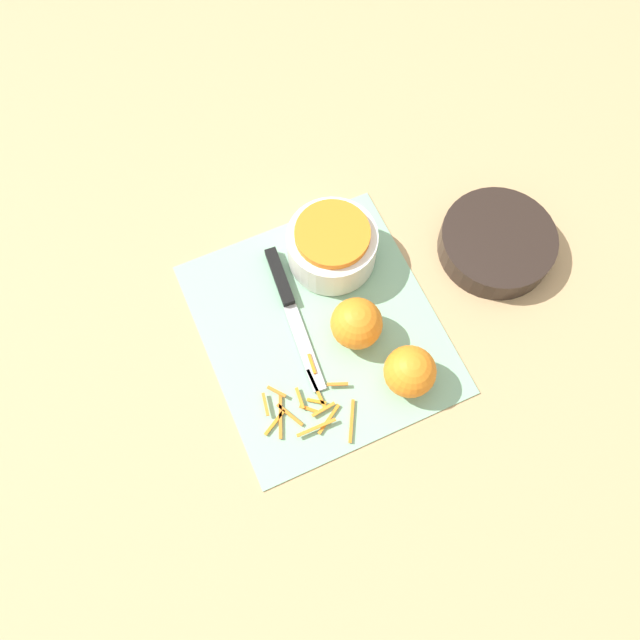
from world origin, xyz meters
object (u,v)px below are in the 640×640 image
(orange_right, at_px, (357,324))
(bowl_dark, at_px, (497,243))
(bowl_speckled, at_px, (332,245))
(orange_left, at_px, (410,372))
(knife, at_px, (285,292))

(orange_right, bearing_deg, bowl_dark, 98.79)
(bowl_speckled, height_order, orange_right, bowl_speckled)
(bowl_dark, distance_m, orange_left, 0.29)
(bowl_speckled, distance_m, orange_left, 0.25)
(bowl_dark, xyz_separation_m, knife, (-0.07, -0.37, -0.01))
(orange_right, bearing_deg, orange_left, 21.25)
(knife, height_order, orange_right, orange_right)
(orange_right, bearing_deg, bowl_speckled, 170.76)
(orange_left, xyz_separation_m, orange_right, (-0.11, -0.04, 0.00))
(bowl_speckled, xyz_separation_m, orange_left, (0.25, 0.02, -0.00))
(bowl_speckled, bearing_deg, orange_right, -9.24)
(bowl_speckled, xyz_separation_m, bowl_dark, (0.10, 0.27, -0.02))
(knife, bearing_deg, bowl_speckled, 112.93)
(bowl_speckled, height_order, knife, bowl_speckled)
(knife, distance_m, orange_right, 0.14)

